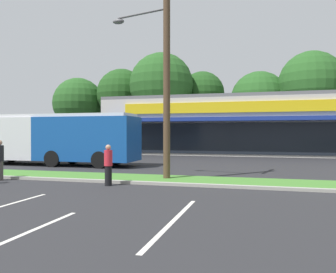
# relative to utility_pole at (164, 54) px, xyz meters

# --- Properties ---
(grass_median) EXTENTS (56.00, 2.20, 0.12)m
(grass_median) POSITION_rel_utility_pole_xyz_m (-3.14, -0.06, -5.45)
(grass_median) COLOR #427A2D
(grass_median) RESTS_ON ground_plane
(curb_lip) EXTENTS (56.00, 0.24, 0.12)m
(curb_lip) POSITION_rel_utility_pole_xyz_m (-3.14, -1.28, -5.45)
(curb_lip) COLOR #99968C
(curb_lip) RESTS_ON ground_plane
(parking_stripe_2) EXTENTS (0.12, 4.80, 0.01)m
(parking_stripe_2) POSITION_rel_utility_pole_xyz_m (-0.59, -8.81, -5.51)
(parking_stripe_2) COLOR silver
(parking_stripe_2) RESTS_ON ground_plane
(parking_stripe_3) EXTENTS (0.12, 4.80, 0.01)m
(parking_stripe_3) POSITION_rel_utility_pole_xyz_m (2.11, -6.47, -5.51)
(parking_stripe_3) COLOR silver
(parking_stripe_3) RESTS_ON ground_plane
(storefront_building) EXTENTS (25.93, 11.42, 5.56)m
(storefront_building) POSITION_rel_utility_pole_xyz_m (1.98, 20.97, -2.73)
(storefront_building) COLOR #BCB7AD
(storefront_building) RESTS_ON ground_plane
(tree_far_left) EXTENTS (7.25, 7.25, 9.99)m
(tree_far_left) POSITION_rel_utility_pole_xyz_m (-21.59, 30.14, 0.84)
(tree_far_left) COLOR #473323
(tree_far_left) RESTS_ON ground_plane
(tree_left) EXTENTS (7.01, 7.01, 11.04)m
(tree_left) POSITION_rel_utility_pole_xyz_m (-15.01, 30.62, 2.01)
(tree_left) COLOR #473323
(tree_left) RESTS_ON ground_plane
(tree_mid_left) EXTENTS (8.29, 8.29, 12.45)m
(tree_mid_left) POSITION_rel_utility_pole_xyz_m (-8.58, 28.56, 2.78)
(tree_mid_left) COLOR #473323
(tree_mid_left) RESTS_ON ground_plane
(tree_mid) EXTENTS (6.02, 6.02, 10.47)m
(tree_mid) POSITION_rel_utility_pole_xyz_m (-3.86, 32.36, 1.92)
(tree_mid) COLOR #473323
(tree_mid) RESTS_ON ground_plane
(tree_mid_right) EXTENTS (7.47, 7.47, 10.06)m
(tree_mid_right) POSITION_rel_utility_pole_xyz_m (3.70, 32.04, 0.80)
(tree_mid_right) COLOR #473323
(tree_mid_right) RESTS_ON ground_plane
(tree_right) EXTENTS (7.70, 7.70, 11.88)m
(tree_right) POSITION_rel_utility_pole_xyz_m (9.78, 30.10, 2.50)
(tree_right) COLOR #473323
(tree_right) RESTS_ON ground_plane
(utility_pole) EXTENTS (3.16, 2.36, 10.33)m
(utility_pole) POSITION_rel_utility_pole_xyz_m (0.00, 0.00, 0.00)
(utility_pole) COLOR #4C3826
(utility_pole) RESTS_ON ground_plane
(city_bus) EXTENTS (11.52, 2.72, 3.25)m
(city_bus) POSITION_rel_utility_pole_xyz_m (-9.04, 5.05, -3.75)
(city_bus) COLOR #144793
(city_bus) RESTS_ON ground_plane
(pedestrian_near_bench) EXTENTS (0.33, 0.33, 1.61)m
(pedestrian_near_bench) POSITION_rel_utility_pole_xyz_m (-1.71, -1.96, -4.70)
(pedestrian_near_bench) COLOR black
(pedestrian_near_bench) RESTS_ON ground_plane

